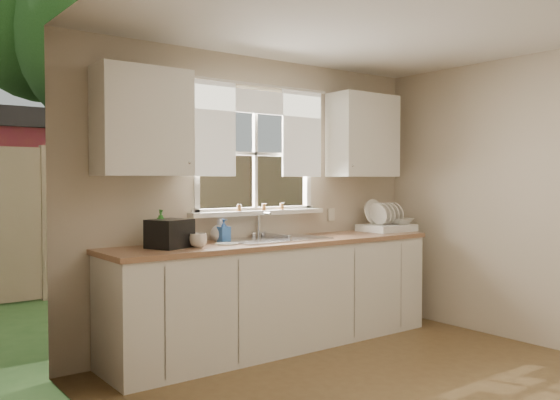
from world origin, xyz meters
TOP-DOWN VIEW (x-y plane):
  - room_walls at (0.00, -0.07)m, footprint 3.62×4.02m
  - ceiling at (0.00, 0.00)m, footprint 3.60×4.00m
  - window at (0.00, 2.00)m, footprint 1.38×0.16m
  - curtains at (0.00, 1.95)m, footprint 1.50×0.03m
  - base_cabinets at (0.00, 1.68)m, footprint 3.00×0.62m
  - countertop at (0.00, 1.68)m, footprint 3.04×0.65m
  - upper_cabinet_left at (-1.15, 1.82)m, footprint 0.70×0.33m
  - upper_cabinet_right at (1.15, 1.82)m, footprint 0.70×0.33m
  - wall_outlet at (0.88, 1.99)m, footprint 0.08×0.01m
  - sill_jars at (0.02, 1.94)m, footprint 0.50×0.04m
  - backyard at (0.58, 8.42)m, footprint 20.00×10.00m
  - sink at (0.00, 1.71)m, footprint 0.88×0.52m
  - dish_rack at (1.37, 1.72)m, footprint 0.50×0.38m
  - bowl at (1.51, 1.67)m, footprint 0.26×0.26m
  - soap_bottle_a at (-1.01, 1.81)m, footprint 0.13×0.13m
  - soap_bottle_b at (-0.46, 1.80)m, footprint 0.09×0.09m
  - soap_bottle_c at (-0.46, 1.87)m, footprint 0.18×0.18m
  - saucer at (-0.53, 1.64)m, footprint 0.18×0.18m
  - cup at (-0.81, 1.61)m, footprint 0.14×0.14m
  - black_appliance at (-0.99, 1.71)m, footprint 0.37×0.34m

SIDE VIEW (x-z plane):
  - base_cabinets at x=0.00m, z-range 0.00..0.87m
  - sink at x=0.00m, z-range 0.64..1.04m
  - countertop at x=0.00m, z-range 0.87..0.91m
  - saucer at x=-0.53m, z-range 0.91..0.92m
  - cup at x=-0.81m, z-range 0.91..1.02m
  - dish_rack at x=1.37m, z-range 0.82..1.14m
  - soap_bottle_b at x=-0.46m, z-range 0.91..1.10m
  - soap_bottle_c at x=-0.46m, z-range 0.91..1.10m
  - bowl at x=1.51m, z-range 0.98..1.04m
  - black_appliance at x=-0.99m, z-range 0.91..1.12m
  - soap_bottle_a at x=-1.01m, z-range 0.91..1.19m
  - wall_outlet at x=0.88m, z-range 1.02..1.14m
  - sill_jars at x=0.02m, z-range 1.15..1.21m
  - room_walls at x=0.00m, z-range -0.01..2.49m
  - window at x=0.00m, z-range 0.95..2.02m
  - upper_cabinet_left at x=-1.15m, z-range 1.45..2.25m
  - upper_cabinet_right at x=1.15m, z-range 1.45..2.25m
  - curtains at x=0.00m, z-range 1.53..2.34m
  - ceiling at x=0.00m, z-range 2.49..2.51m
  - backyard at x=0.58m, z-range 0.40..6.53m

